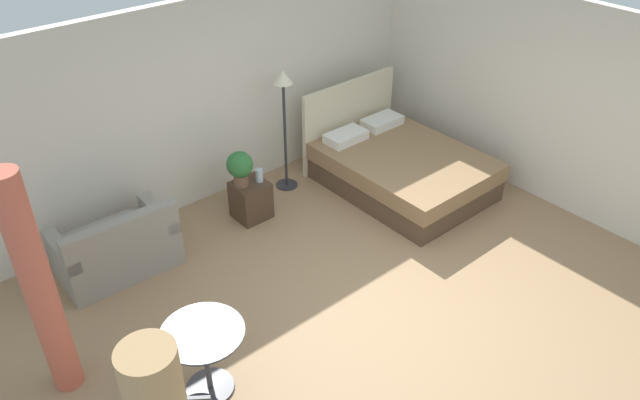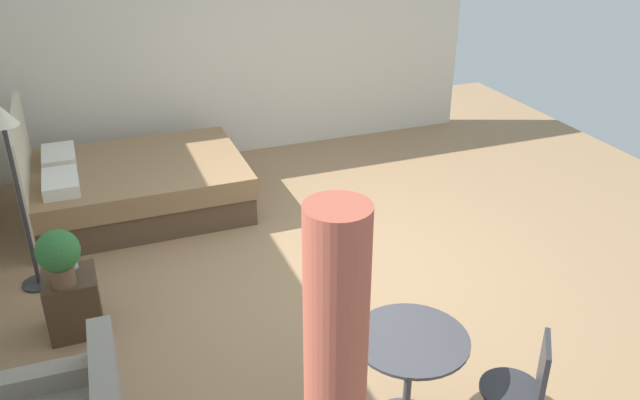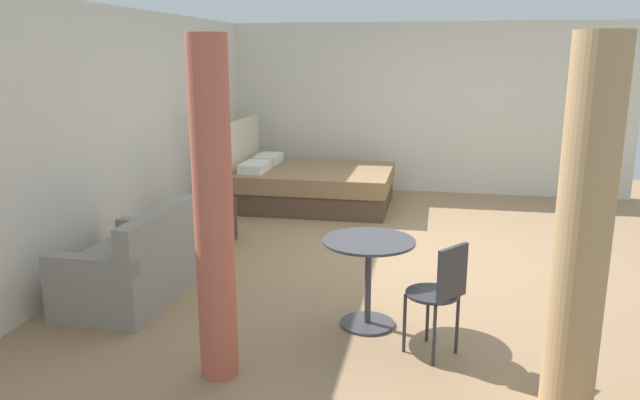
% 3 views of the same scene
% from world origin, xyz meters
% --- Properties ---
extents(ground_plane, '(9.08, 8.95, 0.02)m').
position_xyz_m(ground_plane, '(0.00, 0.00, -0.01)').
color(ground_plane, '#9E7A56').
extents(wall_right, '(0.12, 5.95, 2.51)m').
position_xyz_m(wall_right, '(3.04, 0.00, 1.25)').
color(wall_right, silver).
rests_on(wall_right, ground).
extents(bed, '(1.59, 2.14, 1.16)m').
position_xyz_m(bed, '(1.80, 1.52, 0.29)').
color(bed, brown).
rests_on(bed, ground).
extents(nightstand, '(0.40, 0.39, 0.48)m').
position_xyz_m(nightstand, '(-0.09, 2.18, 0.24)').
color(nightstand, '#473323').
rests_on(nightstand, ground).
extents(potted_plant, '(0.31, 0.31, 0.44)m').
position_xyz_m(potted_plant, '(-0.19, 2.21, 0.73)').
color(potted_plant, brown).
rests_on(potted_plant, nightstand).
extents(vase, '(0.09, 0.09, 0.16)m').
position_xyz_m(vase, '(0.03, 2.15, 0.56)').
color(vase, silver).
rests_on(vase, nightstand).
extents(floor_lamp, '(0.28, 0.28, 1.61)m').
position_xyz_m(floor_lamp, '(0.67, 2.47, 1.23)').
color(floor_lamp, '#2D2D33').
rests_on(floor_lamp, ground).
extents(balcony_table, '(0.70, 0.70, 0.69)m').
position_xyz_m(balcony_table, '(-1.88, 0.27, 0.48)').
color(balcony_table, '#3F3F44').
rests_on(balcony_table, ground).
extents(cafe_chair_near_window, '(0.52, 0.52, 0.82)m').
position_xyz_m(cafe_chair_near_window, '(-2.28, -0.27, 0.50)').
color(cafe_chair_near_window, '#2D2D33').
rests_on(cafe_chair_near_window, ground).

